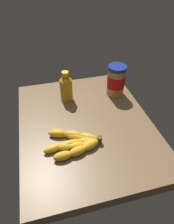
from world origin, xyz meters
TOP-DOWN VIEW (x-y plane):
  - ground_plane at (0.00, 0.00)cm, footprint 72.33×56.88cm
  - banana_bunch at (-11.48, 7.32)cm, footprint 17.26×23.21cm
  - peanut_butter_jar at (17.25, -20.18)cm, footprint 8.97×8.97cm
  - honey_bottle at (18.54, 4.84)cm, footprint 6.09×6.09cm

SIDE VIEW (x-z plane):
  - ground_plane at x=0.00cm, z-range -4.75..0.00cm
  - banana_bunch at x=-11.48cm, z-range -0.13..3.20cm
  - honey_bottle at x=18.54cm, z-range -0.62..14.98cm
  - peanut_butter_jar at x=17.25cm, z-range -0.01..15.84cm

